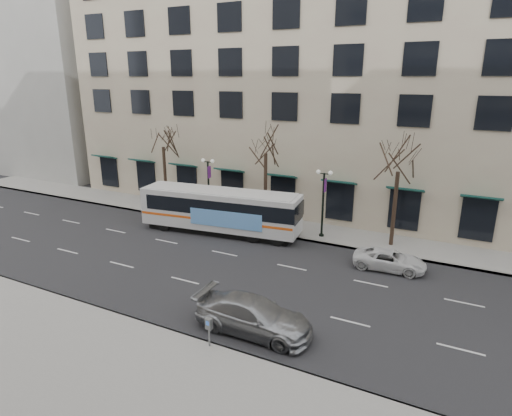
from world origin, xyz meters
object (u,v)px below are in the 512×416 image
Objects in this scene: tree_far_mid at (266,141)px; city_bus at (221,210)px; tree_far_left at (163,136)px; lamp_post_right at (323,200)px; tree_far_right at (399,158)px; silver_car at (254,316)px; lamp_post_left at (209,186)px; white_pickup at (390,260)px; pay_station at (209,326)px.

tree_far_mid is 0.67× the size of city_bus.
tree_far_left is 1.60× the size of lamp_post_right.
silver_car is (-3.91, -13.97, -5.59)m from tree_far_right.
lamp_post_right is at bearing -6.83° from tree_far_mid.
lamp_post_left reaches higher than silver_car.
white_pickup is (0.58, -3.94, -5.80)m from tree_far_right.
silver_car is (6.09, -13.97, -6.07)m from tree_far_mid.
tree_far_right is 1.40× the size of silver_car.
city_bus is at bearing -128.06° from tree_far_mid.
white_pickup is (10.58, -3.94, -6.29)m from tree_far_mid.
white_pickup is (4.50, 10.04, -0.22)m from silver_car.
tree_far_left is 20.00m from tree_far_right.
lamp_post_right reaches higher than city_bus.
city_bus is 13.88m from silver_car.
tree_far_left reaches higher than lamp_post_left.
lamp_post_left reaches higher than pay_station.
tree_far_left is 1.60× the size of lamp_post_left.
tree_far_left is at bearing 48.70° from silver_car.
silver_car is (1.08, -13.37, -2.11)m from lamp_post_right.
white_pickup is (12.92, -0.95, -1.24)m from city_bus.
city_bus is (-2.34, -2.99, -5.05)m from tree_far_mid.
tree_far_mid is at bearing 111.64° from pay_station.
lamp_post_left is 0.90× the size of silver_car.
lamp_post_left is 10.00m from lamp_post_right.
pay_station reaches higher than white_pickup.
tree_far_right is (10.00, -0.00, -0.48)m from tree_far_mid.
lamp_post_left is at bearing -177.71° from tree_far_right.
lamp_post_right is (15.01, -0.60, -3.75)m from tree_far_left.
tree_far_mid is 6.41m from lamp_post_right.
lamp_post_right is 15.60m from pay_station.
lamp_post_right is 3.75× the size of pay_station.
lamp_post_right is 0.41× the size of city_bus.
lamp_post_right is 7.81m from city_bus.
tree_far_mid is 6.16× the size of pay_station.
city_bus reaches higher than white_pickup.
lamp_post_right is 6.90m from white_pickup.
city_bus is at bearing 37.19° from silver_car.
lamp_post_right is 1.17× the size of white_pickup.
lamp_post_left is at bearing 39.32° from silver_car.
tree_far_right reaches higher than pay_station.
lamp_post_left reaches higher than city_bus.
pay_station is (-5.62, -12.16, 0.54)m from white_pickup.
city_bus is (2.65, -2.39, -1.09)m from lamp_post_left.
tree_far_left is 9.54m from city_bus.
lamp_post_left is 18.51m from pay_station.
tree_far_right is 1.55× the size of lamp_post_left.
lamp_post_left is (-4.99, -0.60, -3.96)m from tree_far_mid.
silver_car is at bearing 66.70° from pay_station.
silver_car is at bearing -50.37° from lamp_post_left.
lamp_post_right is at bearing 0.00° from lamp_post_left.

